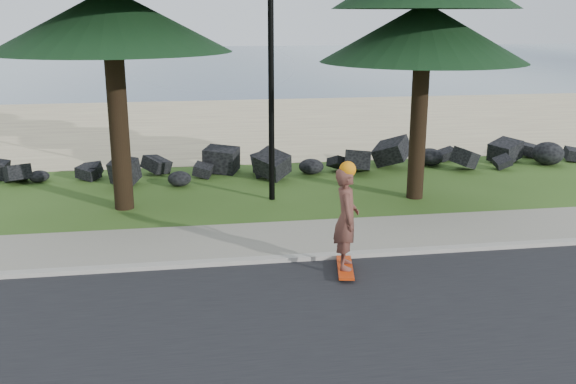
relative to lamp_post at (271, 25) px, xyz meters
The scene contains 9 objects.
ground 5.23m from the lamp_post, 90.00° to the right, with size 160.00×160.00×0.00m, color #304E18.
road 8.74m from the lamp_post, 90.00° to the right, with size 160.00×7.00×0.02m, color black.
kerb 5.79m from the lamp_post, 90.00° to the right, with size 160.00×0.20×0.10m, color #ACA69A.
sidewalk 5.08m from the lamp_post, 90.00° to the right, with size 160.00×2.00×0.08m, color gray.
beach_sand 12.03m from the lamp_post, 90.00° to the left, with size 160.00×15.00×0.01m, color tan.
ocean 47.98m from the lamp_post, 90.00° to the left, with size 160.00×58.00×0.01m, color #364F68.
seawall_boulders 4.78m from the lamp_post, 90.00° to the left, with size 60.00×2.40×1.10m, color black, non-canonical shape.
lamp_post is the anchor object (origin of this frame).
skateboarder 5.77m from the lamp_post, 82.32° to the right, with size 0.54×1.10×1.99m.
Camera 1 is at (-1.98, -11.74, 4.38)m, focal length 40.00 mm.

